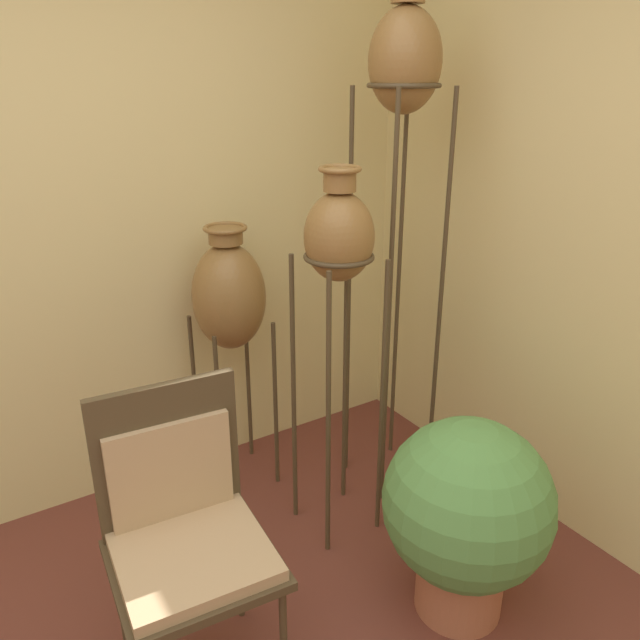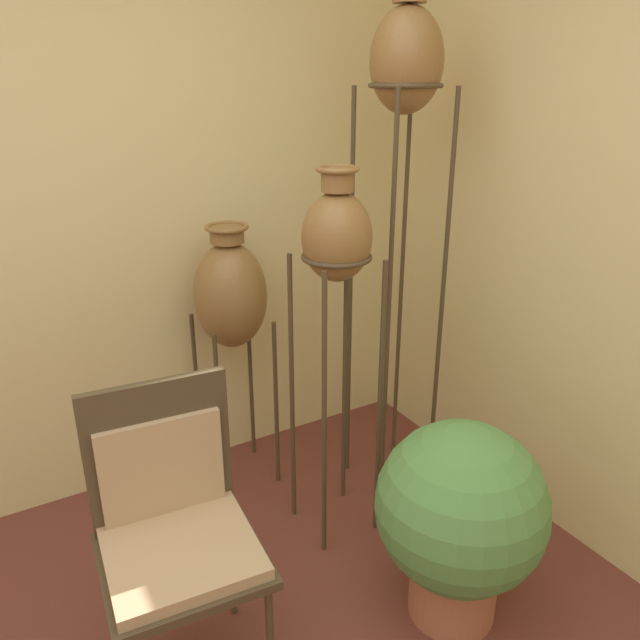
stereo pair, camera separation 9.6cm
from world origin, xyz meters
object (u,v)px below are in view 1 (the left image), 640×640
(vase_stand_medium, at_px, (339,247))
(chair, at_px, (184,522))
(vase_stand_tall, at_px, (404,79))
(vase_stand_short, at_px, (229,298))
(potted_plant, at_px, (467,511))

(vase_stand_medium, xyz_separation_m, chair, (-0.80, -0.34, -0.68))
(vase_stand_tall, relative_size, vase_stand_medium, 1.40)
(vase_stand_short, distance_m, chair, 1.11)
(vase_stand_medium, distance_m, vase_stand_short, 0.66)
(vase_stand_tall, xyz_separation_m, chair, (-1.22, -0.50, -1.27))
(vase_stand_tall, xyz_separation_m, potted_plant, (-0.30, -0.81, -1.41))
(vase_stand_tall, height_order, vase_stand_short, vase_stand_tall)
(vase_stand_medium, bearing_deg, vase_stand_tall, 21.26)
(potted_plant, bearing_deg, vase_stand_short, 105.61)
(chair, bearing_deg, vase_stand_tall, 27.20)
(vase_stand_medium, relative_size, vase_stand_short, 1.23)
(vase_stand_medium, height_order, vase_stand_short, vase_stand_medium)
(vase_stand_medium, bearing_deg, chair, -157.20)
(vase_stand_medium, height_order, potted_plant, vase_stand_medium)
(vase_stand_short, xyz_separation_m, chair, (-0.58, -0.87, -0.36))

